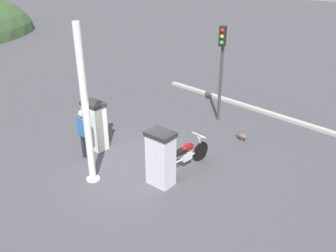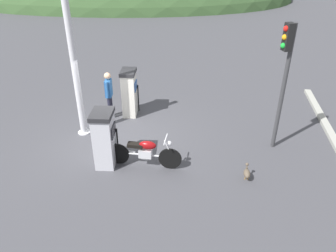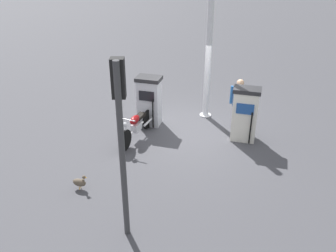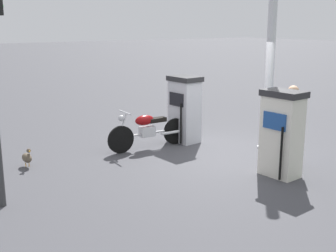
% 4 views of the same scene
% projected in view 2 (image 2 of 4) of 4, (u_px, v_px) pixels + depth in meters
% --- Properties ---
extents(ground_plane, '(120.00, 120.00, 0.00)m').
position_uv_depth(ground_plane, '(122.00, 136.00, 10.63)').
color(ground_plane, '#424247').
extents(fuel_pump_near, '(0.62, 0.82, 1.65)m').
position_uv_depth(fuel_pump_near, '(105.00, 139.00, 8.88)').
color(fuel_pump_near, silver).
rests_on(fuel_pump_near, ground).
extents(fuel_pump_far, '(0.57, 0.83, 1.69)m').
position_uv_depth(fuel_pump_far, '(129.00, 93.00, 11.54)').
color(fuel_pump_far, silver).
rests_on(fuel_pump_far, ground).
extents(motorcycle_near_pump, '(2.13, 0.56, 0.96)m').
position_uv_depth(motorcycle_near_pump, '(145.00, 152.00, 8.97)').
color(motorcycle_near_pump, black).
rests_on(motorcycle_near_pump, ground).
extents(attendant_person, '(0.24, 0.58, 1.69)m').
position_uv_depth(attendant_person, '(109.00, 92.00, 11.28)').
color(attendant_person, '#1E1E2D').
rests_on(attendant_person, ground).
extents(wandering_duck, '(0.18, 0.43, 0.43)m').
position_uv_depth(wandering_duck, '(247.00, 173.00, 8.57)').
color(wandering_duck, brown).
rests_on(wandering_duck, ground).
extents(roadside_traffic_light, '(0.40, 0.29, 3.75)m').
position_uv_depth(roadside_traffic_light, '(285.00, 67.00, 8.80)').
color(roadside_traffic_light, '#38383A').
rests_on(roadside_traffic_light, ground).
extents(canopy_support_pole, '(0.40, 0.40, 4.52)m').
position_uv_depth(canopy_support_pole, '(75.00, 70.00, 9.72)').
color(canopy_support_pole, silver).
rests_on(canopy_support_pole, ground).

